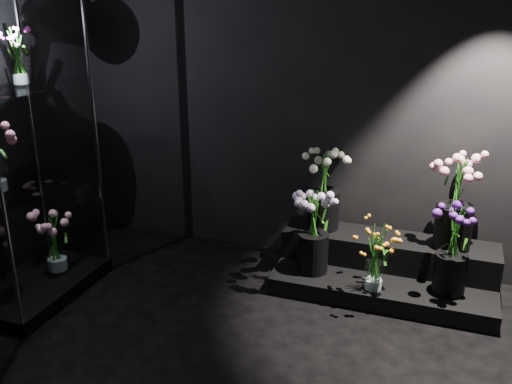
% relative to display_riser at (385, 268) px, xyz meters
% --- Properties ---
extents(wall_back, '(4.00, 0.00, 4.00)m').
position_rel_display_riser_xyz_m(wall_back, '(-0.88, 0.34, 1.24)').
color(wall_back, black).
rests_on(wall_back, floor).
extents(display_riser, '(1.69, 0.75, 0.37)m').
position_rel_display_riser_xyz_m(display_riser, '(0.00, 0.00, 0.00)').
color(display_riser, black).
rests_on(display_riser, floor).
extents(display_case, '(0.64, 1.07, 2.35)m').
position_rel_display_riser_xyz_m(display_case, '(-2.53, -1.04, 1.02)').
color(display_case, black).
rests_on(display_case, floor).
extents(bouquet_orange_bells, '(0.35, 0.35, 0.51)m').
position_rel_display_riser_xyz_m(bouquet_orange_bells, '(-0.05, -0.34, 0.25)').
color(bouquet_orange_bells, white).
rests_on(bouquet_orange_bells, display_riser).
extents(bouquet_lilac, '(0.47, 0.47, 0.68)m').
position_rel_display_riser_xyz_m(bouquet_lilac, '(-0.55, -0.22, 0.38)').
color(bouquet_lilac, black).
rests_on(bouquet_lilac, display_riser).
extents(bouquet_purple, '(0.40, 0.40, 0.66)m').
position_rel_display_riser_xyz_m(bouquet_purple, '(0.48, -0.20, 0.35)').
color(bouquet_purple, black).
rests_on(bouquet_purple, display_riser).
extents(bouquet_cream_roses, '(0.42, 0.42, 0.69)m').
position_rel_display_riser_xyz_m(bouquet_cream_roses, '(-0.55, 0.12, 0.62)').
color(bouquet_cream_roses, black).
rests_on(bouquet_cream_roses, display_riser).
extents(bouquet_pink_roses, '(0.41, 0.41, 0.73)m').
position_rel_display_riser_xyz_m(bouquet_pink_roses, '(0.47, 0.08, 0.62)').
color(bouquet_pink_roses, black).
rests_on(bouquet_pink_roses, display_riser).
extents(bouquet_case_magenta, '(0.20, 0.20, 0.39)m').
position_rel_display_riser_xyz_m(bouquet_case_magenta, '(-2.53, -0.91, 1.66)').
color(bouquet_case_magenta, white).
rests_on(bouquet_case_magenta, display_case).
extents(bouquet_case_base_pink, '(0.38, 0.38, 0.48)m').
position_rel_display_riser_xyz_m(bouquet_case_base_pink, '(-2.50, -0.82, 0.21)').
color(bouquet_case_base_pink, white).
rests_on(bouquet_case_base_pink, display_case).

